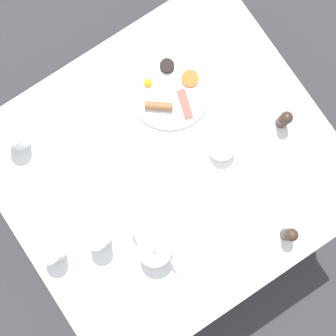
{
  "coord_description": "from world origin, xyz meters",
  "views": [
    {
      "loc": [
        0.16,
        -0.1,
        2.29
      ],
      "look_at": [
        0.0,
        0.0,
        0.73
      ],
      "focal_mm": 50.0,
      "sensor_mm": 36.0,
      "label": 1
    }
  ],
  "objects_px": {
    "water_glass_short": "(52,252)",
    "pepper_grinder": "(285,119)",
    "napkin_folded": "(239,228)",
    "fork_spare": "(333,186)",
    "water_glass_tall": "(15,138)",
    "teapot_near": "(155,249)",
    "teacup_with_saucer_left": "(222,149)",
    "wine_glass_spare": "(98,238)",
    "spoon_for_tea": "(213,28)",
    "fork_by_plate": "(91,107)",
    "knife_by_plate": "(43,194)",
    "breakfast_plate": "(169,89)",
    "salt_grinder": "(290,235)"
  },
  "relations": [
    {
      "from": "water_glass_short",
      "to": "wine_glass_spare",
      "type": "height_order",
      "value": "wine_glass_spare"
    },
    {
      "from": "napkin_folded",
      "to": "knife_by_plate",
      "type": "relative_size",
      "value": 0.9
    },
    {
      "from": "wine_glass_spare",
      "to": "fork_spare",
      "type": "xyz_separation_m",
      "value": [
        0.29,
        0.75,
        -0.06
      ]
    },
    {
      "from": "breakfast_plate",
      "to": "water_glass_short",
      "type": "relative_size",
      "value": 2.69
    },
    {
      "from": "teapot_near",
      "to": "salt_grinder",
      "type": "height_order",
      "value": "teapot_near"
    },
    {
      "from": "teapot_near",
      "to": "spoon_for_tea",
      "type": "relative_size",
      "value": 1.19
    },
    {
      "from": "teapot_near",
      "to": "fork_spare",
      "type": "xyz_separation_m",
      "value": [
        0.16,
        0.62,
        -0.05
      ]
    },
    {
      "from": "water_glass_tall",
      "to": "napkin_folded",
      "type": "bearing_deg",
      "value": 34.8
    },
    {
      "from": "knife_by_plate",
      "to": "fork_spare",
      "type": "distance_m",
      "value": 0.98
    },
    {
      "from": "fork_spare",
      "to": "teapot_near",
      "type": "bearing_deg",
      "value": -104.67
    },
    {
      "from": "breakfast_plate",
      "to": "knife_by_plate",
      "type": "bearing_deg",
      "value": -83.11
    },
    {
      "from": "water_glass_tall",
      "to": "napkin_folded",
      "type": "xyz_separation_m",
      "value": [
        0.66,
        0.46,
        -0.05
      ]
    },
    {
      "from": "napkin_folded",
      "to": "fork_by_plate",
      "type": "relative_size",
      "value": 1.36
    },
    {
      "from": "water_glass_short",
      "to": "spoon_for_tea",
      "type": "distance_m",
      "value": 0.94
    },
    {
      "from": "teapot_near",
      "to": "fork_spare",
      "type": "distance_m",
      "value": 0.64
    },
    {
      "from": "water_glass_tall",
      "to": "pepper_grinder",
      "type": "xyz_separation_m",
      "value": [
        0.44,
        0.78,
        -0.0
      ]
    },
    {
      "from": "teapot_near",
      "to": "salt_grinder",
      "type": "relative_size",
      "value": 1.98
    },
    {
      "from": "water_glass_tall",
      "to": "fork_by_plate",
      "type": "relative_size",
      "value": 0.71
    },
    {
      "from": "wine_glass_spare",
      "to": "pepper_grinder",
      "type": "distance_m",
      "value": 0.73
    },
    {
      "from": "water_glass_tall",
      "to": "spoon_for_tea",
      "type": "height_order",
      "value": "water_glass_tall"
    },
    {
      "from": "teapot_near",
      "to": "fork_by_plate",
      "type": "relative_size",
      "value": 1.29
    },
    {
      "from": "pepper_grinder",
      "to": "spoon_for_tea",
      "type": "height_order",
      "value": "pepper_grinder"
    },
    {
      "from": "fork_by_plate",
      "to": "water_glass_short",
      "type": "bearing_deg",
      "value": -46.02
    },
    {
      "from": "teacup_with_saucer_left",
      "to": "wine_glass_spare",
      "type": "bearing_deg",
      "value": -87.31
    },
    {
      "from": "fork_by_plate",
      "to": "fork_spare",
      "type": "relative_size",
      "value": 0.82
    },
    {
      "from": "breakfast_plate",
      "to": "wine_glass_spare",
      "type": "relative_size",
      "value": 2.48
    },
    {
      "from": "salt_grinder",
      "to": "wine_glass_spare",
      "type": "bearing_deg",
      "value": -122.49
    },
    {
      "from": "water_glass_short",
      "to": "salt_grinder",
      "type": "relative_size",
      "value": 1.13
    },
    {
      "from": "water_glass_tall",
      "to": "napkin_folded",
      "type": "distance_m",
      "value": 0.8
    },
    {
      "from": "teacup_with_saucer_left",
      "to": "fork_by_plate",
      "type": "xyz_separation_m",
      "value": [
        -0.37,
        -0.29,
        -0.02
      ]
    },
    {
      "from": "teapot_near",
      "to": "water_glass_tall",
      "type": "relative_size",
      "value": 1.81
    },
    {
      "from": "fork_by_plate",
      "to": "knife_by_plate",
      "type": "xyz_separation_m",
      "value": [
        0.16,
        -0.3,
        0.0
      ]
    },
    {
      "from": "water_glass_short",
      "to": "napkin_folded",
      "type": "relative_size",
      "value": 0.54
    },
    {
      "from": "water_glass_short",
      "to": "fork_spare",
      "type": "xyz_separation_m",
      "value": [
        0.33,
        0.9,
        -0.05
      ]
    },
    {
      "from": "pepper_grinder",
      "to": "fork_by_plate",
      "type": "height_order",
      "value": "pepper_grinder"
    },
    {
      "from": "water_glass_short",
      "to": "pepper_grinder",
      "type": "xyz_separation_m",
      "value": [
        0.06,
        0.88,
        -0.0
      ]
    },
    {
      "from": "teacup_with_saucer_left",
      "to": "wine_glass_spare",
      "type": "height_order",
      "value": "wine_glass_spare"
    },
    {
      "from": "pepper_grinder",
      "to": "fork_by_plate",
      "type": "relative_size",
      "value": 0.65
    },
    {
      "from": "teacup_with_saucer_left",
      "to": "fork_by_plate",
      "type": "relative_size",
      "value": 0.95
    },
    {
      "from": "water_glass_tall",
      "to": "pepper_grinder",
      "type": "bearing_deg",
      "value": 60.49
    },
    {
      "from": "breakfast_plate",
      "to": "pepper_grinder",
      "type": "relative_size",
      "value": 3.03
    },
    {
      "from": "teapot_near",
      "to": "wine_glass_spare",
      "type": "distance_m",
      "value": 0.18
    },
    {
      "from": "knife_by_plate",
      "to": "fork_by_plate",
      "type": "bearing_deg",
      "value": 118.42
    },
    {
      "from": "fork_spare",
      "to": "water_glass_tall",
      "type": "bearing_deg",
      "value": -131.91
    },
    {
      "from": "water_glass_tall",
      "to": "fork_spare",
      "type": "relative_size",
      "value": 0.59
    },
    {
      "from": "teacup_with_saucer_left",
      "to": "salt_grinder",
      "type": "bearing_deg",
      "value": 3.14
    },
    {
      "from": "pepper_grinder",
      "to": "fork_by_plate",
      "type": "bearing_deg",
      "value": -128.25
    },
    {
      "from": "water_glass_short",
      "to": "pepper_grinder",
      "type": "relative_size",
      "value": 1.13
    },
    {
      "from": "spoon_for_tea",
      "to": "water_glass_tall",
      "type": "bearing_deg",
      "value": -92.29
    },
    {
      "from": "water_glass_tall",
      "to": "knife_by_plate",
      "type": "xyz_separation_m",
      "value": [
        0.2,
        -0.03,
        -0.05
      ]
    }
  ]
}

